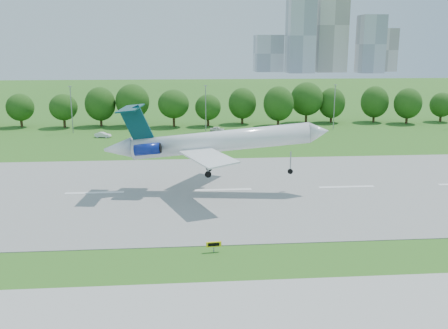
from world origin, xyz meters
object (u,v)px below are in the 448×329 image
airliner (209,141)px  service_vehicle_a (103,135)px  service_vehicle_b (217,129)px  taxi_sign_left (214,244)px

airliner → service_vehicle_a: 55.07m
service_vehicle_b → airliner: bearing=-174.3°
service_vehicle_b → service_vehicle_a: bearing=113.7°
taxi_sign_left → service_vehicle_a: bearing=102.0°
service_vehicle_a → airliner: bearing=-139.9°
airliner → taxi_sign_left: bearing=-86.4°
airliner → service_vehicle_a: bearing=121.6°
airliner → service_vehicle_b: bearing=90.2°
airliner → service_vehicle_b: 56.32m
airliner → taxi_sign_left: (-0.84, -24.29, -6.99)m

